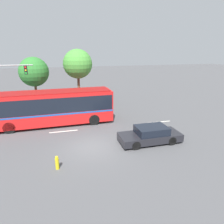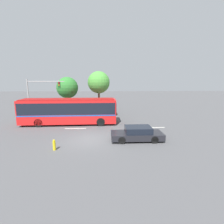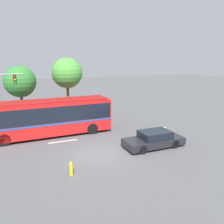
# 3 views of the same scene
# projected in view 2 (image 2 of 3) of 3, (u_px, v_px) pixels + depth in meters

# --- Properties ---
(ground_plane) EXTENTS (140.00, 140.00, 0.00)m
(ground_plane) POSITION_uv_depth(u_px,v_px,m) (89.00, 139.00, 15.02)
(ground_plane) COLOR #4C4C4F
(city_bus) EXTENTS (11.59, 2.77, 3.18)m
(city_bus) POSITION_uv_depth(u_px,v_px,m) (69.00, 110.00, 19.91)
(city_bus) COLOR red
(city_bus) RESTS_ON ground
(sedan_foreground) EXTENTS (4.66, 1.91, 1.27)m
(sedan_foreground) POSITION_uv_depth(u_px,v_px,m) (137.00, 134.00, 14.70)
(sedan_foreground) COLOR black
(sedan_foreground) RESTS_ON ground
(traffic_light_pole) EXTENTS (5.38, 0.24, 5.60)m
(traffic_light_pole) POSITION_uv_depth(u_px,v_px,m) (38.00, 92.00, 23.53)
(traffic_light_pole) COLOR gray
(traffic_light_pole) RESTS_ON ground
(flowering_hedge) EXTENTS (7.09, 1.60, 1.63)m
(flowering_hedge) POSITION_uv_depth(u_px,v_px,m) (93.00, 110.00, 25.34)
(flowering_hedge) COLOR #286028
(flowering_hedge) RESTS_ON ground
(street_tree_left) EXTENTS (3.48, 3.48, 5.95)m
(street_tree_left) POSITION_uv_depth(u_px,v_px,m) (67.00, 88.00, 26.53)
(street_tree_left) COLOR brown
(street_tree_left) RESTS_ON ground
(street_tree_centre) EXTENTS (3.54, 3.54, 6.84)m
(street_tree_centre) POSITION_uv_depth(u_px,v_px,m) (99.00, 83.00, 26.11)
(street_tree_centre) COLOR brown
(street_tree_centre) RESTS_ON ground
(fire_hydrant) EXTENTS (0.22, 0.22, 0.86)m
(fire_hydrant) POSITION_uv_depth(u_px,v_px,m) (54.00, 145.00, 12.59)
(fire_hydrant) COLOR gold
(fire_hydrant) RESTS_ON ground
(lane_stripe_near) EXTENTS (2.40, 0.16, 0.01)m
(lane_stripe_near) POSITION_uv_depth(u_px,v_px,m) (154.00, 128.00, 18.74)
(lane_stripe_near) COLOR silver
(lane_stripe_near) RESTS_ON ground
(lane_stripe_mid) EXTENTS (2.40, 0.16, 0.01)m
(lane_stripe_mid) POSITION_uv_depth(u_px,v_px,m) (75.00, 128.00, 18.37)
(lane_stripe_mid) COLOR silver
(lane_stripe_mid) RESTS_ON ground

